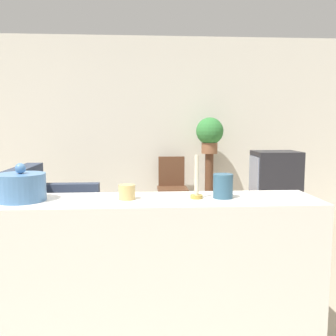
# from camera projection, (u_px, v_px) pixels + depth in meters

# --- Properties ---
(ground_plane) EXTENTS (14.00, 14.00, 0.00)m
(ground_plane) POSITION_uv_depth(u_px,v_px,m) (109.00, 324.00, 2.58)
(ground_plane) COLOR tan
(wall_back) EXTENTS (9.00, 0.06, 2.70)m
(wall_back) POSITION_uv_depth(u_px,v_px,m) (127.00, 125.00, 5.82)
(wall_back) COLOR silver
(wall_back) RESTS_ON ground_plane
(couch) EXTENTS (0.91, 1.61, 0.88)m
(couch) POSITION_uv_depth(u_px,v_px,m) (45.00, 223.00, 4.03)
(couch) COLOR #384256
(couch) RESTS_ON ground_plane
(tv_stand) EXTENTS (0.81, 0.46, 0.48)m
(tv_stand) POSITION_uv_depth(u_px,v_px,m) (274.00, 216.00, 4.60)
(tv_stand) COLOR brown
(tv_stand) RESTS_ON ground_plane
(television) EXTENTS (0.54, 0.44, 0.56)m
(television) POSITION_uv_depth(u_px,v_px,m) (275.00, 174.00, 4.54)
(television) COLOR #232328
(television) RESTS_ON tv_stand
(wooden_chair) EXTENTS (0.44, 0.44, 0.88)m
(wooden_chair) POSITION_uv_depth(u_px,v_px,m) (172.00, 184.00, 5.60)
(wooden_chair) COLOR brown
(wooden_chair) RESTS_ON ground_plane
(plant_stand) EXTENTS (0.13, 0.13, 0.93)m
(plant_stand) POSITION_uv_depth(u_px,v_px,m) (209.00, 184.00, 5.63)
(plant_stand) COLOR brown
(plant_stand) RESTS_ON ground_plane
(potted_plant) EXTENTS (0.41, 0.41, 0.53)m
(potted_plant) POSITION_uv_depth(u_px,v_px,m) (210.00, 133.00, 5.54)
(potted_plant) COLOR #8E5B3D
(potted_plant) RESTS_ON plant_stand
(foreground_counter) EXTENTS (2.44, 0.44, 0.96)m
(foreground_counter) POSITION_uv_depth(u_px,v_px,m) (100.00, 284.00, 2.10)
(foreground_counter) COLOR white
(foreground_counter) RESTS_ON ground_plane
(decorative_bowl) EXTENTS (0.26, 0.26, 0.20)m
(decorative_bowl) POSITION_uv_depth(u_px,v_px,m) (21.00, 187.00, 2.01)
(decorative_bowl) COLOR #4C7AAD
(decorative_bowl) RESTS_ON foreground_counter
(candle_jar) EXTENTS (0.09, 0.09, 0.08)m
(candle_jar) POSITION_uv_depth(u_px,v_px,m) (127.00, 192.00, 2.05)
(candle_jar) COLOR tan
(candle_jar) RESTS_ON foreground_counter
(candlestick) EXTENTS (0.07, 0.07, 0.24)m
(candlestick) POSITION_uv_depth(u_px,v_px,m) (197.00, 184.00, 2.07)
(candlestick) COLOR #B7933D
(candlestick) RESTS_ON foreground_counter
(coffee_tin) EXTENTS (0.11, 0.11, 0.14)m
(coffee_tin) POSITION_uv_depth(u_px,v_px,m) (223.00, 186.00, 2.08)
(coffee_tin) COLOR #335B75
(coffee_tin) RESTS_ON foreground_counter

